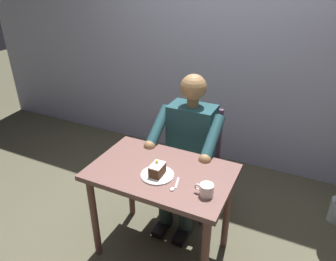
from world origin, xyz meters
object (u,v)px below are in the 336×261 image
(dining_table, at_px, (161,183))
(cake_slice, at_px, (157,169))
(seated_person, at_px, (188,149))
(coffee_cup, at_px, (206,190))
(chair, at_px, (195,154))
(dessert_spoon, at_px, (174,186))

(dining_table, xyz_separation_m, cake_slice, (-0.01, 0.07, 0.16))
(seated_person, bearing_deg, coffee_cup, 121.41)
(chair, distance_m, dessert_spoon, 0.81)
(dining_table, relative_size, cake_slice, 8.45)
(dining_table, bearing_deg, dessert_spoon, 140.97)
(dining_table, distance_m, seated_person, 0.46)
(chair, height_order, seated_person, seated_person)
(cake_slice, bearing_deg, dining_table, -84.96)
(dining_table, xyz_separation_m, seated_person, (0.00, -0.46, 0.03))
(dining_table, xyz_separation_m, dessert_spoon, (-0.15, 0.12, 0.11))
(chair, distance_m, seated_person, 0.23)
(chair, xyz_separation_m, coffee_cup, (-0.35, 0.75, 0.27))
(seated_person, xyz_separation_m, cake_slice, (-0.01, 0.53, 0.13))
(chair, bearing_deg, seated_person, 90.00)
(chair, xyz_separation_m, seated_person, (0.00, 0.17, 0.14))
(chair, height_order, dessert_spoon, chair)
(dining_table, relative_size, seated_person, 0.77)
(chair, bearing_deg, dessert_spoon, 101.44)
(seated_person, bearing_deg, dining_table, 90.00)
(dining_table, distance_m, chair, 0.65)
(coffee_cup, bearing_deg, chair, -64.82)
(chair, height_order, cake_slice, chair)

